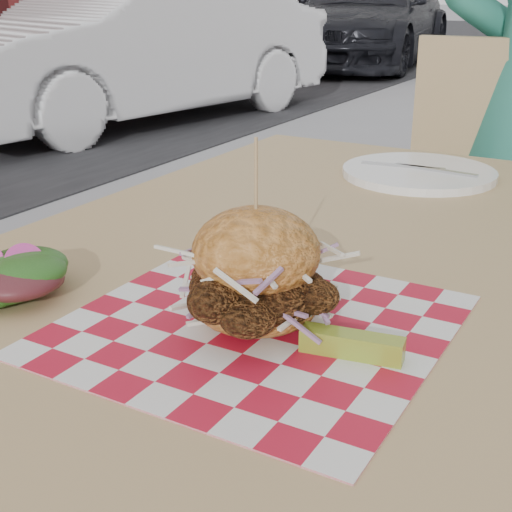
# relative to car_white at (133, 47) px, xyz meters

# --- Properties ---
(car_white) EXTENTS (1.92, 3.79, 1.19)m
(car_white) POSITION_rel_car_white_xyz_m (0.00, 0.00, 0.00)
(car_white) COLOR white
(car_white) RESTS_ON ground
(car_dark) EXTENTS (2.27, 4.48, 1.25)m
(car_dark) POSITION_rel_car_white_xyz_m (0.00, 5.09, 0.03)
(car_dark) COLOR black
(car_dark) RESTS_ON ground
(patio_table) EXTENTS (0.80, 1.20, 0.75)m
(patio_table) POSITION_rel_car_white_xyz_m (3.45, -3.83, 0.08)
(patio_table) COLOR tan
(patio_table) RESTS_ON ground
(patio_chair) EXTENTS (0.47, 0.47, 0.95)m
(patio_chair) POSITION_rel_car_white_xyz_m (3.44, -2.90, -0.04)
(patio_chair) COLOR tan
(patio_chair) RESTS_ON ground
(paper_liner) EXTENTS (0.36, 0.36, 0.00)m
(paper_liner) POSITION_rel_car_white_xyz_m (3.49, -4.10, 0.16)
(paper_liner) COLOR #B61229
(paper_liner) RESTS_ON patio_table
(sandwich) EXTENTS (0.17, 0.17, 0.19)m
(sandwich) POSITION_rel_car_white_xyz_m (3.49, -4.10, 0.21)
(sandwich) COLOR #C47B37
(sandwich) RESTS_ON paper_liner
(pickle_spear) EXTENTS (0.10, 0.04, 0.02)m
(pickle_spear) POSITION_rel_car_white_xyz_m (3.60, -4.11, 0.17)
(pickle_spear) COLOR olive
(pickle_spear) RESTS_ON paper_liner
(side_salad) EXTENTS (0.14, 0.14, 0.05)m
(side_salad) POSITION_rel_car_white_xyz_m (3.21, -4.17, 0.17)
(side_salad) COLOR #3F1419
(side_salad) RESTS_ON patio_table
(place_setting) EXTENTS (0.27, 0.27, 0.02)m
(place_setting) POSITION_rel_car_white_xyz_m (3.45, -3.44, 0.16)
(place_setting) COLOR white
(place_setting) RESTS_ON patio_table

